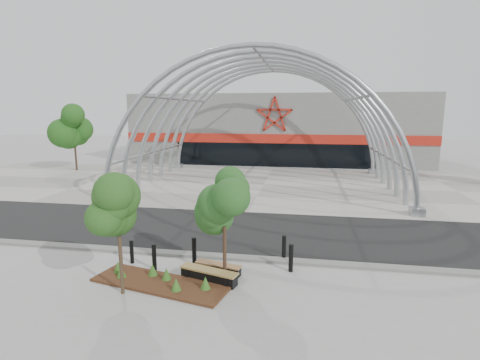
{
  "coord_description": "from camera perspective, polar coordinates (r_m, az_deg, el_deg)",
  "views": [
    {
      "loc": [
        3.27,
        -14.97,
        6.23
      ],
      "look_at": [
        0.0,
        4.0,
        2.6
      ],
      "focal_mm": 28.0,
      "sensor_mm": 36.0,
      "label": 1
    }
  ],
  "objects": [
    {
      "name": "forecourt",
      "position": [
        31.27,
        3.58,
        -0.79
      ],
      "size": [
        60.0,
        17.0,
        0.04
      ],
      "primitive_type": "cube",
      "color": "gray",
      "rests_on": "ground"
    },
    {
      "name": "street_tree_1",
      "position": [
        13.46,
        -2.42,
        -3.71
      ],
      "size": [
        1.7,
        1.7,
        4.02
      ],
      "color": "black",
      "rests_on": "ground"
    },
    {
      "name": "street_tree_0",
      "position": [
        13.05,
        -18.11,
        -4.81
      ],
      "size": [
        1.75,
        1.75,
        3.99
      ],
      "color": "#33281A",
      "rests_on": "ground"
    },
    {
      "name": "bollard_1",
      "position": [
        16.25,
        -16.17,
        -10.45
      ],
      "size": [
        0.16,
        0.16,
        0.98
      ],
      "primitive_type": "cylinder",
      "color": "black",
      "rests_on": "ground"
    },
    {
      "name": "bg_tree_0",
      "position": [
        42.04,
        -24.07,
        7.6
      ],
      "size": [
        3.0,
        3.0,
        6.45
      ],
      "color": "black",
      "rests_on": "ground"
    },
    {
      "name": "bollard_0",
      "position": [
        15.37,
        -12.94,
        -11.37
      ],
      "size": [
        0.17,
        0.17,
        1.07
      ],
      "primitive_type": "cylinder",
      "color": "black",
      "rests_on": "ground"
    },
    {
      "name": "bollard_2",
      "position": [
        15.62,
        -7.0,
        -10.68
      ],
      "size": [
        0.18,
        0.18,
        1.13
      ],
      "primitive_type": "cylinder",
      "color": "black",
      "rests_on": "ground"
    },
    {
      "name": "planting_bed",
      "position": [
        14.35,
        -12.3,
        -14.76
      ],
      "size": [
        5.3,
        2.66,
        0.54
      ],
      "color": "#361B10",
      "rests_on": "ground"
    },
    {
      "name": "road",
      "position": [
        19.76,
        -0.25,
        -7.67
      ],
      "size": [
        140.0,
        7.0,
        0.02
      ],
      "primitive_type": "cube",
      "color": "black",
      "rests_on": "ground"
    },
    {
      "name": "bench_0",
      "position": [
        14.87,
        -3.33,
        -13.31
      ],
      "size": [
        1.89,
        0.83,
        0.39
      ],
      "color": "black",
      "rests_on": "ground"
    },
    {
      "name": "vault_canopy",
      "position": [
        31.27,
        3.58,
        -0.8
      ],
      "size": [
        20.8,
        15.8,
        20.36
      ],
      "color": "#9EA2A8",
      "rests_on": "ground"
    },
    {
      "name": "arena_building",
      "position": [
        48.58,
        5.97,
        7.98
      ],
      "size": [
        34.0,
        15.24,
        8.0
      ],
      "color": "slate",
      "rests_on": "ground"
    },
    {
      "name": "bollard_3",
      "position": [
        16.04,
        6.72,
        -10.23
      ],
      "size": [
        0.17,
        0.17,
        1.06
      ],
      "primitive_type": "cylinder",
      "color": "black",
      "rests_on": "ground"
    },
    {
      "name": "bollard_4",
      "position": [
        14.98,
        7.76,
        -11.72
      ],
      "size": [
        0.18,
        0.18,
        1.1
      ],
      "primitive_type": "cylinder",
      "color": "black",
      "rests_on": "ground"
    },
    {
      "name": "kerb",
      "position": [
        16.29,
        -2.59,
        -11.59
      ],
      "size": [
        60.0,
        0.5,
        0.12
      ],
      "primitive_type": "cube",
      "color": "slate",
      "rests_on": "ground"
    },
    {
      "name": "ground",
      "position": [
        16.54,
        -2.4,
        -11.46
      ],
      "size": [
        140.0,
        140.0,
        0.0
      ],
      "primitive_type": "plane",
      "color": "#9A9994",
      "rests_on": "ground"
    },
    {
      "name": "bench_1",
      "position": [
        14.22,
        -4.77,
        -14.32
      ],
      "size": [
        2.29,
        1.12,
        0.47
      ],
      "color": "black",
      "rests_on": "ground"
    }
  ]
}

